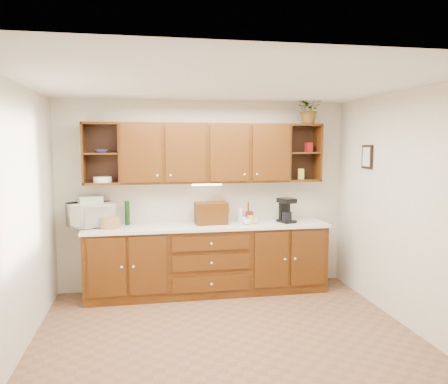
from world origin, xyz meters
name	(u,v)px	position (x,y,z in m)	size (l,w,h in m)	color
floor	(228,339)	(0.00, 0.00, 0.00)	(4.00, 4.00, 0.00)	brown
ceiling	(228,83)	(0.00, 0.00, 2.60)	(4.00, 4.00, 0.00)	white
back_wall	(205,195)	(0.00, 1.75, 1.30)	(4.00, 4.00, 0.00)	beige
left_wall	(16,221)	(-2.00, 0.00, 1.30)	(3.50, 3.50, 0.00)	beige
right_wall	(408,210)	(2.00, 0.00, 1.30)	(3.50, 3.50, 0.00)	beige
base_cabinets	(208,260)	(0.00, 1.45, 0.45)	(3.20, 0.60, 0.90)	#341605
countertop	(208,226)	(0.00, 1.44, 0.92)	(3.24, 0.64, 0.04)	white
upper_cabinets	(207,153)	(0.01, 1.59, 1.89)	(3.20, 0.33, 0.80)	#341605
undercabinet_light	(207,184)	(0.00, 1.53, 1.47)	(0.40, 0.05, 0.03)	white
framed_picture	(367,157)	(1.98, 0.90, 1.85)	(0.03, 0.24, 0.30)	black
wicker_basket	(111,223)	(-1.26, 1.40, 1.01)	(0.25, 0.25, 0.15)	#A47D44
microwave	(91,215)	(-1.52, 1.56, 1.10)	(0.57, 0.38, 0.31)	silver
towel_stack	(90,199)	(-1.52, 1.56, 1.30)	(0.29, 0.21, 0.09)	#C8CE61
wine_bottle	(127,213)	(-1.06, 1.61, 1.10)	(0.06, 0.06, 0.32)	black
woven_tray	(217,221)	(0.16, 1.64, 0.95)	(0.36, 0.36, 0.02)	#A47D44
bread_box	(211,213)	(0.05, 1.48, 1.09)	(0.42, 0.26, 0.29)	#341605
mug_tree	(248,221)	(0.54, 1.39, 0.99)	(0.25, 0.26, 0.29)	#341605
canister_red	(249,217)	(0.58, 1.49, 1.02)	(0.11, 0.11, 0.16)	maroon
canister_white	(241,215)	(0.48, 1.57, 1.04)	(0.08, 0.08, 0.19)	white
canister_yellow	(251,220)	(0.57, 1.33, 1.00)	(0.10, 0.10, 0.12)	gold
coffee_maker	(286,211)	(1.09, 1.43, 1.10)	(0.25, 0.28, 0.34)	black
bowl_stack	(101,151)	(-1.37, 1.56, 1.92)	(0.17, 0.17, 0.04)	navy
plate_stack	(103,179)	(-1.36, 1.56, 1.56)	(0.24, 0.24, 0.07)	white
pantry_box_yellow	(301,174)	(1.34, 1.56, 1.59)	(0.08, 0.06, 0.15)	gold
pantry_box_red	(309,147)	(1.45, 1.57, 1.97)	(0.09, 0.08, 0.13)	maroon
potted_plant	(309,109)	(1.43, 1.53, 2.49)	(0.36, 0.31, 0.39)	#999999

